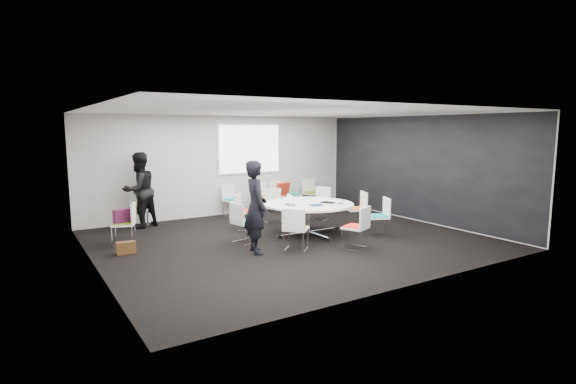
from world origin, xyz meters
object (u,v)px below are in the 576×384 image
chair_ring_g (356,236)px  chair_ring_e (244,230)px  chair_back_a (233,206)px  conference_table (309,212)px  chair_back_e (312,199)px  chair_ring_a (356,216)px  chair_ring_c (274,212)px  cup (301,199)px  chair_spare_left (125,232)px  chair_ring_h (378,224)px  chair_ring_b (319,210)px  chair_person_back (139,215)px  person_back (139,190)px  chair_back_b (260,203)px  brown_bag (126,248)px  chair_ring_d (246,218)px  chair_back_d (292,201)px  chair_ring_f (296,237)px  chair_back_c (279,202)px  maroon_bag (123,216)px  person_main (256,207)px  laptop (291,204)px

chair_ring_g → chair_ring_e: bearing=113.0°
chair_ring_e → chair_back_a: size_ratio=1.00×
conference_table → chair_back_e: (2.13, 2.94, -0.24)m
chair_ring_a → chair_ring_c: (-1.51, 1.49, 0.00)m
chair_ring_c → cup: 1.22m
chair_spare_left → chair_ring_h: bearing=-92.5°
chair_ring_b → chair_back_e: bearing=-52.8°
chair_back_e → chair_person_back: same height
chair_ring_h → person_back: person_back is taller
chair_back_b → brown_bag: (-4.31, -2.45, -0.16)m
chair_person_back → person_back: size_ratio=0.47×
chair_ring_b → chair_ring_d: bearing=66.2°
chair_back_b → chair_spare_left: size_ratio=1.00×
chair_back_d → chair_spare_left: bearing=-4.8°
chair_ring_d → chair_ring_e: (-0.61, -1.14, 0.00)m
chair_ring_f → chair_spare_left: size_ratio=1.00×
chair_back_a → chair_spare_left: size_ratio=1.00×
chair_ring_c → cup: bearing=112.7°
chair_back_a → chair_ring_f: bearing=71.1°
chair_ring_h → person_back: 5.83m
chair_person_back → chair_ring_d: bearing=156.6°
person_back → cup: person_back is taller
chair_person_back → chair_back_b: bearing=-163.6°
chair_back_c → chair_ring_b: bearing=99.6°
chair_back_b → brown_bag: 4.96m
chair_back_d → conference_table: bearing=42.4°
chair_ring_b → chair_ring_c: same height
chair_ring_b → chair_person_back: (-4.32, 1.75, 0.00)m
chair_back_b → brown_bag: chair_back_b is taller
chair_back_e → chair_ring_e: bearing=38.3°
chair_ring_b → maroon_bag: (-5.04, 0.08, 0.34)m
chair_ring_e → maroon_bag: size_ratio=2.20×
chair_ring_d → person_main: (-0.75, -1.95, 0.64)m
chair_ring_c → chair_back_a: bearing=-53.8°
chair_back_b → laptop: size_ratio=2.86×
chair_ring_b → chair_back_d: 1.71m
chair_ring_f → person_main: size_ratio=0.48×
brown_bag → chair_back_a: bearing=35.5°
chair_ring_c → chair_back_a: (-0.52, 1.43, 0.00)m
chair_ring_d → chair_spare_left: 2.82m
chair_ring_f → brown_bag: bearing=-160.6°
chair_back_b → chair_person_back: size_ratio=1.00×
chair_ring_h → chair_back_d: size_ratio=1.00×
chair_back_b → chair_spare_left: same height
chair_back_d → chair_ring_e: bearing=21.2°
chair_ring_a → person_back: person_back is taller
chair_ring_h → chair_back_d: 3.89m
chair_ring_b → chair_person_back: 4.66m
cup → chair_back_b: bearing=84.7°
chair_back_c → person_main: (-2.71, -3.66, 0.64)m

